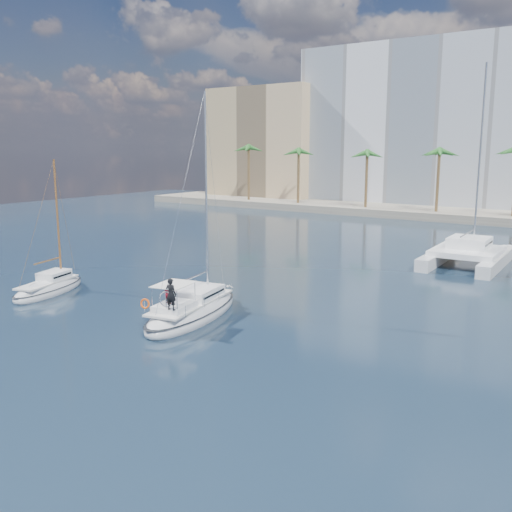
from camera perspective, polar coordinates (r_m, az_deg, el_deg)
The scene contains 10 objects.
ground at distance 36.96m, azimuth -2.51°, elevation -5.94°, with size 160.00×160.00×0.00m, color black.
quay at distance 92.27m, azimuth 21.03°, elevation 3.85°, with size 120.00×14.00×1.20m, color gray.
building_modern at distance 106.61m, azimuth 16.72°, elevation 12.18°, with size 42.00×16.00×28.00m, color white.
building_tan_left at distance 116.04m, azimuth 1.52°, elevation 10.99°, with size 22.00×14.00×22.00m, color tan.
palm_left at distance 101.62m, azimuth 1.60°, elevation 10.61°, with size 3.60×3.60×12.30m.
palm_centre at distance 87.83m, azimuth 20.83°, elevation 9.89°, with size 3.60×3.60×12.30m.
main_sloop at distance 36.40m, azimuth -6.38°, elevation -5.45°, with size 5.08×10.40×14.80m.
small_sloop at distance 45.00m, azimuth -19.97°, elevation -3.02°, with size 4.15×7.56×10.37m.
catamaran at distance 56.13m, azimuth 20.46°, elevation 0.40°, with size 6.67×12.70×18.16m.
seagull at distance 41.44m, azimuth -2.81°, elevation -3.04°, with size 0.93×0.40×0.17m.
Camera 1 is at (21.41, -28.18, 10.65)m, focal length 40.00 mm.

